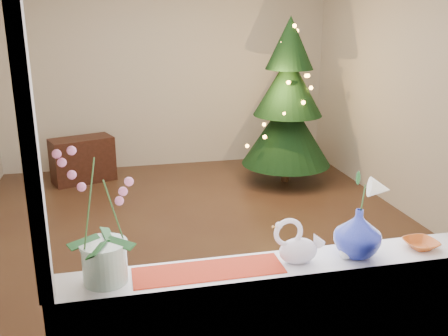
# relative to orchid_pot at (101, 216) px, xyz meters

# --- Properties ---
(ground) EXTENTS (5.00, 5.00, 0.00)m
(ground) POSITION_rel_orchid_pot_xyz_m (0.84, 2.36, -1.23)
(ground) COLOR #392117
(ground) RESTS_ON ground
(wall_back) EXTENTS (4.50, 0.10, 2.70)m
(wall_back) POSITION_rel_orchid_pot_xyz_m (0.84, 4.86, 0.12)
(wall_back) COLOR beige
(wall_back) RESTS_ON ground
(wall_front) EXTENTS (4.50, 0.10, 2.70)m
(wall_front) POSITION_rel_orchid_pot_xyz_m (0.84, -0.14, 0.12)
(wall_front) COLOR beige
(wall_front) RESTS_ON ground
(wall_right) EXTENTS (0.10, 5.00, 2.70)m
(wall_right) POSITION_rel_orchid_pot_xyz_m (3.09, 2.36, 0.12)
(wall_right) COLOR beige
(wall_right) RESTS_ON ground
(windowsill) EXTENTS (2.20, 0.26, 0.04)m
(windowsill) POSITION_rel_orchid_pot_xyz_m (0.84, -0.01, -0.33)
(windowsill) COLOR white
(windowsill) RESTS_ON window_apron
(window_frame) EXTENTS (2.22, 0.06, 1.60)m
(window_frame) POSITION_rel_orchid_pot_xyz_m (0.84, -0.11, 0.47)
(window_frame) COLOR white
(window_frame) RESTS_ON windowsill
(runner) EXTENTS (0.70, 0.20, 0.01)m
(runner) POSITION_rel_orchid_pot_xyz_m (0.46, -0.01, -0.31)
(runner) COLOR maroon
(runner) RESTS_ON windowsill
(orchid_pot) EXTENTS (0.24, 0.24, 0.62)m
(orchid_pot) POSITION_rel_orchid_pot_xyz_m (0.00, 0.00, 0.00)
(orchid_pot) COLOR white
(orchid_pot) RESTS_ON windowsill
(swan) EXTENTS (0.27, 0.14, 0.22)m
(swan) POSITION_rel_orchid_pot_xyz_m (0.90, -0.02, -0.20)
(swan) COLOR silver
(swan) RESTS_ON windowsill
(blue_vase) EXTENTS (0.34, 0.34, 0.28)m
(blue_vase) POSITION_rel_orchid_pot_xyz_m (1.21, -0.01, -0.17)
(blue_vase) COLOR navy
(blue_vase) RESTS_ON windowsill
(lily) EXTENTS (0.15, 0.09, 0.21)m
(lily) POSITION_rel_orchid_pot_xyz_m (1.21, -0.01, 0.07)
(lily) COLOR silver
(lily) RESTS_ON blue_vase
(paperweight) EXTENTS (0.07, 0.07, 0.06)m
(paperweight) POSITION_rel_orchid_pot_xyz_m (1.14, -0.04, -0.28)
(paperweight) COLOR white
(paperweight) RESTS_ON windowsill
(amber_dish) EXTENTS (0.15, 0.15, 0.04)m
(amber_dish) POSITION_rel_orchid_pot_xyz_m (1.56, -0.02, -0.29)
(amber_dish) COLOR #A74614
(amber_dish) RESTS_ON windowsill
(xmas_tree) EXTENTS (1.47, 1.47, 2.06)m
(xmas_tree) POSITION_rel_orchid_pot_xyz_m (2.21, 3.76, -0.20)
(xmas_tree) COLOR black
(xmas_tree) RESTS_ON ground
(side_table) EXTENTS (0.84, 0.61, 0.57)m
(side_table) POSITION_rel_orchid_pot_xyz_m (-0.33, 4.33, -0.95)
(side_table) COLOR black
(side_table) RESTS_ON ground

